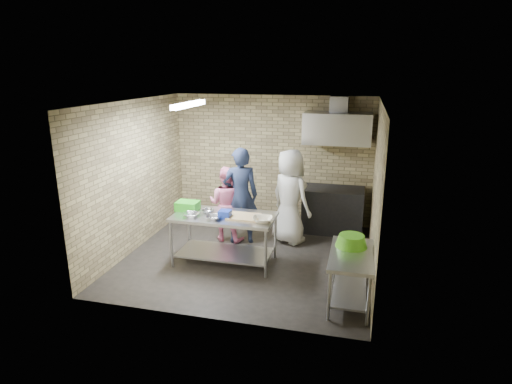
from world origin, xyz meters
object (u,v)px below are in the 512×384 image
at_px(green_basin, 351,241).
at_px(woman_pink, 226,204).
at_px(woman_white, 290,197).
at_px(blue_tub, 225,214).
at_px(man_navy, 240,196).
at_px(stove, 333,210).
at_px(bottle_red, 340,131).
at_px(prep_table, 225,239).
at_px(green_crate, 188,206).
at_px(side_counter, 350,278).

distance_m(green_basin, woman_pink, 2.84).
height_order(green_basin, woman_white, woman_white).
relative_size(blue_tub, man_navy, 0.10).
xyz_separation_m(blue_tub, woman_pink, (-0.33, 1.09, -0.19)).
relative_size(stove, man_navy, 0.65).
xyz_separation_m(bottle_red, man_navy, (-1.71, -1.24, -1.11)).
bearing_deg(woman_white, man_navy, 49.58).
height_order(woman_pink, woman_white, woman_white).
xyz_separation_m(stove, green_basin, (0.43, -2.50, 0.38)).
bearing_deg(prep_table, green_crate, 170.27).
relative_size(green_basin, man_navy, 0.25).
relative_size(man_navy, woman_pink, 1.26).
height_order(stove, woman_pink, woman_pink).
bearing_deg(woman_white, green_crate, 68.17).
xyz_separation_m(blue_tub, woman_white, (0.86, 1.30, -0.02)).
xyz_separation_m(man_navy, woman_pink, (-0.29, 0.04, -0.19)).
bearing_deg(green_basin, stove, 99.76).
bearing_deg(woman_white, blue_tub, 90.79).
distance_m(stove, blue_tub, 2.66).
xyz_separation_m(prep_table, side_counter, (2.13, -0.80, -0.05)).
xyz_separation_m(side_counter, green_basin, (-0.02, 0.25, 0.46)).
height_order(stove, man_navy, man_navy).
xyz_separation_m(side_counter, woman_white, (-1.21, 2.00, 0.52)).
xyz_separation_m(green_crate, woman_white, (1.61, 1.08, -0.03)).
relative_size(side_counter, woman_pink, 0.82).
distance_m(side_counter, green_crate, 3.02).
xyz_separation_m(woman_pink, woman_white, (1.19, 0.21, 0.17)).
bearing_deg(bottle_red, green_crate, -139.50).
bearing_deg(green_crate, blue_tub, -16.35).
bearing_deg(stove, side_counter, -80.71).
xyz_separation_m(side_counter, man_navy, (-2.11, 1.75, 0.54)).
xyz_separation_m(green_crate, man_navy, (0.71, 0.83, -0.01)).
bearing_deg(stove, green_crate, -142.37).
relative_size(stove, green_crate, 3.16).
xyz_separation_m(green_crate, blue_tub, (0.75, -0.22, -0.01)).
bearing_deg(side_counter, prep_table, 159.44).
xyz_separation_m(side_counter, woman_pink, (-2.41, 1.79, 0.35)).
distance_m(green_crate, man_navy, 1.10).
xyz_separation_m(man_navy, woman_white, (0.90, 0.24, -0.02)).
bearing_deg(bottle_red, man_navy, -144.16).
relative_size(green_crate, blue_tub, 2.00).
xyz_separation_m(bottle_red, woman_white, (-0.81, -0.99, -1.13)).
bearing_deg(green_crate, woman_white, 33.76).
height_order(green_crate, green_basin, green_crate).
xyz_separation_m(side_counter, blue_tub, (-2.08, 0.70, 0.54)).
distance_m(bottle_red, woman_pink, 2.68).
xyz_separation_m(prep_table, woman_pink, (-0.28, 0.99, 0.30)).
bearing_deg(blue_tub, prep_table, 116.57).
distance_m(green_crate, blue_tub, 0.78).
bearing_deg(blue_tub, bottle_red, 53.82).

